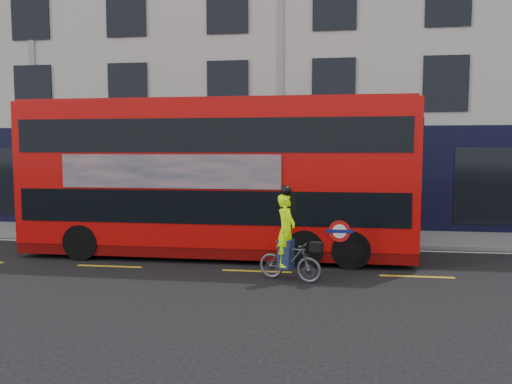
# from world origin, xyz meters

# --- Properties ---
(ground) EXTENTS (120.00, 120.00, 0.00)m
(ground) POSITION_xyz_m (0.00, 0.00, 0.00)
(ground) COLOR black
(ground) RESTS_ON ground
(pavement) EXTENTS (60.00, 3.00, 0.12)m
(pavement) POSITION_xyz_m (0.00, 6.50, 0.06)
(pavement) COLOR slate
(pavement) RESTS_ON ground
(kerb) EXTENTS (60.00, 0.12, 0.13)m
(kerb) POSITION_xyz_m (0.00, 5.00, 0.07)
(kerb) COLOR slate
(kerb) RESTS_ON ground
(building_terrace) EXTENTS (50.00, 10.07, 15.00)m
(building_terrace) POSITION_xyz_m (0.00, 12.94, 7.49)
(building_terrace) COLOR #B2AFA7
(building_terrace) RESTS_ON ground
(road_edge_line) EXTENTS (58.00, 0.10, 0.01)m
(road_edge_line) POSITION_xyz_m (0.00, 4.70, 0.00)
(road_edge_line) COLOR silver
(road_edge_line) RESTS_ON ground
(lane_dashes) EXTENTS (58.00, 0.12, 0.01)m
(lane_dashes) POSITION_xyz_m (0.00, 1.50, 0.00)
(lane_dashes) COLOR gold
(lane_dashes) RESTS_ON ground
(bus) EXTENTS (11.29, 2.66, 4.54)m
(bus) POSITION_xyz_m (-1.40, 3.29, 2.33)
(bus) COLOR #B80807
(bus) RESTS_ON ground
(cyclist) EXTENTS (1.65, 0.94, 2.29)m
(cyclist) POSITION_xyz_m (0.87, 0.73, 0.78)
(cyclist) COLOR #4D5053
(cyclist) RESTS_ON ground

